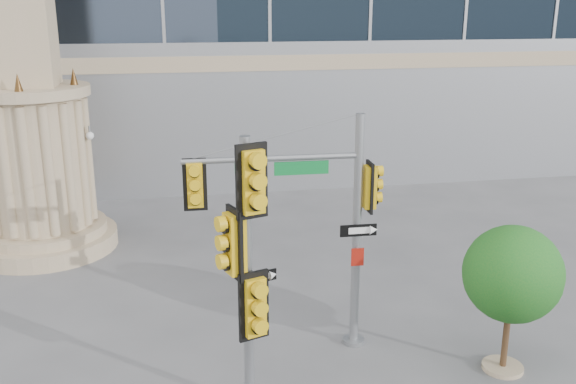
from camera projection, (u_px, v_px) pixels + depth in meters
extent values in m
cylinder|color=tan|center=(46.00, 240.00, 20.24)|extent=(4.40, 4.40, 0.50)
cylinder|color=tan|center=(45.00, 228.00, 20.12)|extent=(3.80, 3.80, 0.30)
cylinder|color=tan|center=(37.00, 162.00, 19.51)|extent=(3.00, 3.00, 4.00)
cylinder|color=tan|center=(29.00, 91.00, 18.90)|extent=(3.50, 3.50, 0.30)
cone|color=#472D14|center=(74.00, 76.00, 19.02)|extent=(0.24, 0.24, 0.50)
cylinder|color=slate|center=(353.00, 340.00, 14.61)|extent=(0.49, 0.49, 0.11)
cylinder|color=slate|center=(357.00, 234.00, 13.87)|extent=(0.19, 0.19, 5.27)
cylinder|color=slate|center=(272.00, 159.00, 13.09)|extent=(3.69, 0.20, 0.12)
cube|color=#0D7530|center=(301.00, 168.00, 13.23)|extent=(1.14, 0.06, 0.28)
cube|color=yellow|center=(195.00, 185.00, 12.98)|extent=(0.49, 0.26, 1.10)
cube|color=yellow|center=(369.00, 187.00, 13.61)|extent=(0.26, 0.49, 1.10)
cube|color=black|center=(358.00, 230.00, 13.72)|extent=(0.81, 0.04, 0.26)
cube|color=maroon|center=(357.00, 257.00, 13.90)|extent=(0.28, 0.03, 0.40)
cylinder|color=slate|center=(248.00, 280.00, 11.58)|extent=(0.19, 0.19, 5.28)
cube|color=yellow|center=(252.00, 181.00, 10.85)|extent=(0.65, 0.47, 1.32)
cube|color=yellow|center=(235.00, 244.00, 11.27)|extent=(0.47, 0.65, 1.32)
cube|color=yellow|center=(254.00, 306.00, 11.51)|extent=(0.65, 0.47, 1.32)
cube|color=black|center=(260.00, 277.00, 11.55)|extent=(0.63, 0.24, 0.21)
cylinder|color=tan|center=(503.00, 367.00, 13.55)|extent=(0.86, 0.86, 0.10)
cylinder|color=#382314|center=(506.00, 333.00, 13.32)|extent=(0.13, 0.13, 1.71)
sphere|color=#155C1C|center=(513.00, 274.00, 12.94)|extent=(2.00, 2.00, 2.00)
sphere|color=#155C1C|center=(524.00, 280.00, 13.32)|extent=(1.24, 1.24, 1.24)
sphere|color=#155C1C|center=(502.00, 291.00, 12.73)|extent=(1.05, 1.05, 1.05)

